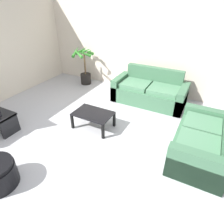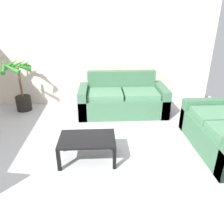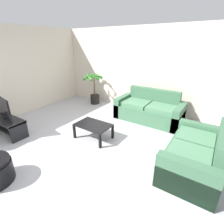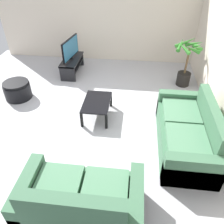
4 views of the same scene
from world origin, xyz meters
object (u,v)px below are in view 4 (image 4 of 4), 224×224
at_px(couch_loveseat, 81,201).
at_px(coffee_table, 97,103).
at_px(couch_main, 187,133).
at_px(potted_palm, 186,65).
at_px(ottoman, 17,90).
at_px(tv, 70,48).
at_px(tv_stand, 72,63).

bearing_deg(couch_loveseat, coffee_table, -175.73).
xyz_separation_m(couch_main, potted_palm, (-2.33, 0.26, 0.26)).
relative_size(potted_palm, ottoman, 1.92).
bearing_deg(potted_palm, tv, -96.09).
relative_size(couch_loveseat, ottoman, 2.59).
relative_size(tv, potted_palm, 0.78).
bearing_deg(tv, potted_palm, 83.91).
xyz_separation_m(couch_main, couch_loveseat, (1.55, -1.60, -0.00)).
bearing_deg(potted_palm, couch_main, -6.45).
bearing_deg(tv_stand, tv, 80.94).
bearing_deg(couch_main, ottoman, -107.56).
bearing_deg(couch_main, potted_palm, 173.55).
distance_m(couch_main, tv, 3.90).
height_order(couch_main, ottoman, couch_main).
bearing_deg(ottoman, tv_stand, 145.87).
height_order(couch_loveseat, tv, tv).
xyz_separation_m(couch_loveseat, tv_stand, (-4.20, -1.23, -0.01)).
distance_m(couch_main, coffee_table, 1.91).
xyz_separation_m(couch_main, coffee_table, (-0.71, -1.77, 0.02)).
bearing_deg(ottoman, coffee_table, 76.30).
bearing_deg(potted_palm, ottoman, -74.64).
distance_m(tv, potted_palm, 3.11).
height_order(potted_palm, ottoman, potted_palm).
xyz_separation_m(couch_loveseat, coffee_table, (-2.26, -0.17, 0.02)).
relative_size(tv_stand, tv, 1.17).
height_order(couch_main, potted_palm, potted_palm).
relative_size(tv_stand, potted_palm, 0.91).
bearing_deg(tv, couch_main, 46.79).
bearing_deg(couch_main, coffee_table, -111.82).
distance_m(couch_loveseat, tv, 4.40).
bearing_deg(ottoman, tv, 145.78).
relative_size(coffee_table, ottoman, 1.34).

